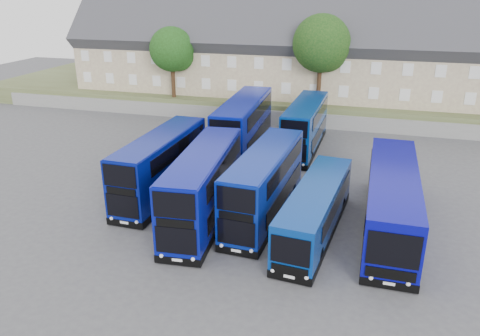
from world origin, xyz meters
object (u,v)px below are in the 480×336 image
(coach_east_a, at_px, (315,211))
(tree_west, at_px, (173,51))
(dd_front_left, at_px, (161,166))
(dd_front_mid, at_px, (204,187))
(tree_mid, at_px, (323,46))

(coach_east_a, bearing_deg, tree_west, 134.32)
(dd_front_left, distance_m, dd_front_mid, 4.95)
(dd_front_left, relative_size, tree_west, 1.39)
(dd_front_left, xyz_separation_m, tree_mid, (8.22, 21.06, 6.00))
(dd_front_left, relative_size, tree_mid, 1.16)
(dd_front_left, bearing_deg, tree_west, 111.90)
(dd_front_mid, relative_size, tree_mid, 1.22)
(dd_front_mid, height_order, tree_west, tree_west)
(coach_east_a, distance_m, tree_west, 30.40)
(dd_front_left, height_order, tree_mid, tree_mid)
(coach_east_a, distance_m, tree_mid, 24.85)
(tree_mid, bearing_deg, tree_west, -178.21)
(coach_east_a, height_order, tree_mid, tree_mid)
(dd_front_mid, relative_size, tree_west, 1.46)
(tree_mid, bearing_deg, dd_front_left, -111.33)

